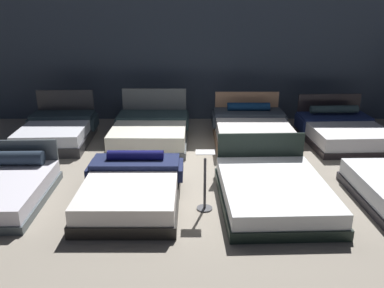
% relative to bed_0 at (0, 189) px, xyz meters
% --- Properties ---
extents(ground_plane, '(18.00, 18.00, 0.02)m').
position_rel_bed_0_xyz_m(ground_plane, '(3.26, 1.04, -0.21)').
color(ground_plane, gray).
extents(showroom_back_wall, '(18.00, 0.06, 3.50)m').
position_rel_bed_0_xyz_m(showroom_back_wall, '(3.26, 4.82, 1.55)').
color(showroom_back_wall, '#333D4C').
rests_on(showroom_back_wall, ground_plane).
extents(bed_0, '(1.54, 1.96, 0.73)m').
position_rel_bed_0_xyz_m(bed_0, '(0.00, 0.00, 0.00)').
color(bed_0, '#4D575B').
rests_on(bed_0, ground_plane).
extents(bed_1, '(1.60, 1.95, 0.66)m').
position_rel_bed_0_xyz_m(bed_1, '(2.12, -0.09, 0.04)').
color(bed_1, black).
rests_on(bed_1, ground_plane).
extents(bed_2, '(1.72, 2.23, 0.82)m').
position_rel_bed_0_xyz_m(bed_2, '(4.34, -0.07, -0.00)').
color(bed_2, black).
rests_on(bed_2, ground_plane).
extents(bed_4, '(1.58, 2.00, 1.03)m').
position_rel_bed_0_xyz_m(bed_4, '(0.02, 2.83, 0.05)').
color(bed_4, '#2A2A2C').
rests_on(bed_4, ground_plane).
extents(bed_5, '(1.72, 2.14, 1.04)m').
position_rel_bed_0_xyz_m(bed_5, '(2.13, 2.85, 0.05)').
color(bed_5, '#525658').
rests_on(bed_5, ground_plane).
extents(bed_6, '(1.72, 1.95, 0.98)m').
position_rel_bed_0_xyz_m(bed_6, '(4.40, 2.82, 0.10)').
color(bed_6, '#986E52').
rests_on(bed_6, ground_plane).
extents(bed_7, '(1.75, 2.13, 0.91)m').
position_rel_bed_0_xyz_m(bed_7, '(6.50, 2.87, 0.04)').
color(bed_7, black).
rests_on(bed_7, ground_plane).
extents(price_sign, '(0.28, 0.24, 0.94)m').
position_rel_bed_0_xyz_m(price_sign, '(3.26, -0.27, 0.16)').
color(price_sign, '#3F3F44').
rests_on(price_sign, ground_plane).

